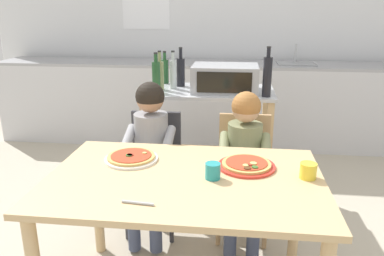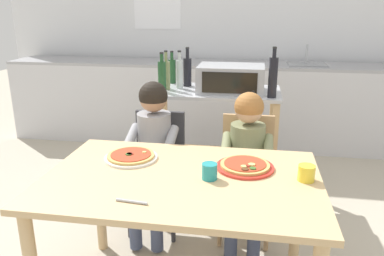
# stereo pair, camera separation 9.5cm
# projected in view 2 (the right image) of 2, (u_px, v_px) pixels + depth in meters

# --- Properties ---
(ground_plane) EXTENTS (11.72, 11.72, 0.00)m
(ground_plane) POSITION_uv_depth(u_px,v_px,m) (209.00, 197.00, 3.17)
(ground_plane) COLOR #B7AD99
(back_wall_tiled) EXTENTS (5.47, 0.13, 2.70)m
(back_wall_tiled) POSITION_uv_depth(u_px,v_px,m) (230.00, 20.00, 4.47)
(back_wall_tiled) COLOR silver
(back_wall_tiled) RESTS_ON ground
(kitchen_counter) EXTENTS (4.92, 0.60, 1.11)m
(kitchen_counter) POSITION_uv_depth(u_px,v_px,m) (225.00, 103.00, 4.36)
(kitchen_counter) COLOR silver
(kitchen_counter) RESTS_ON ground
(kitchen_island_cart) EXTENTS (1.02, 0.56, 0.88)m
(kitchen_island_cart) POSITION_uv_depth(u_px,v_px,m) (214.00, 126.00, 3.11)
(kitchen_island_cart) COLOR #B7BABF
(kitchen_island_cart) RESTS_ON ground
(toaster_oven) EXTENTS (0.50, 0.37, 0.20)m
(toaster_oven) POSITION_uv_depth(u_px,v_px,m) (231.00, 79.00, 2.94)
(toaster_oven) COLOR #999BA0
(toaster_oven) RESTS_ON kitchen_island_cart
(bottle_clear_vinegar) EXTENTS (0.06, 0.06, 0.36)m
(bottle_clear_vinegar) POSITION_uv_depth(u_px,v_px,m) (273.00, 77.00, 2.73)
(bottle_clear_vinegar) COLOR black
(bottle_clear_vinegar) RESTS_ON kitchen_island_cart
(bottle_dark_olive_oil) EXTENTS (0.06, 0.06, 0.27)m
(bottle_dark_olive_oil) POSITION_uv_depth(u_px,v_px,m) (172.00, 70.00, 3.26)
(bottle_dark_olive_oil) COLOR #1E4723
(bottle_dark_olive_oil) RESTS_ON kitchen_island_cart
(bottle_tall_green_wine) EXTENTS (0.06, 0.06, 0.30)m
(bottle_tall_green_wine) POSITION_uv_depth(u_px,v_px,m) (166.00, 74.00, 3.01)
(bottle_tall_green_wine) COLOR olive
(bottle_tall_green_wine) RESTS_ON kitchen_island_cart
(bottle_brown_beer) EXTENTS (0.07, 0.07, 0.32)m
(bottle_brown_beer) POSITION_uv_depth(u_px,v_px,m) (187.00, 71.00, 3.13)
(bottle_brown_beer) COLOR black
(bottle_brown_beer) RESTS_ON kitchen_island_cart
(bottle_squat_spirits) EXTENTS (0.05, 0.05, 0.30)m
(bottle_squat_spirits) POSITION_uv_depth(u_px,v_px,m) (180.00, 73.00, 3.04)
(bottle_squat_spirits) COLOR #ADB7B2
(bottle_squat_spirits) RESTS_ON kitchen_island_cart
(bottle_slim_sauce) EXTENTS (0.06, 0.06, 0.30)m
(bottle_slim_sauce) POSITION_uv_depth(u_px,v_px,m) (162.00, 76.00, 2.91)
(bottle_slim_sauce) COLOR #1E4723
(bottle_slim_sauce) RESTS_ON kitchen_island_cart
(dining_table) EXTENTS (1.33, 0.87, 0.73)m
(dining_table) POSITION_uv_depth(u_px,v_px,m) (182.00, 194.00, 1.88)
(dining_table) COLOR tan
(dining_table) RESTS_ON ground
(dining_chair_left) EXTENTS (0.36, 0.36, 0.81)m
(dining_chair_left) POSITION_uv_depth(u_px,v_px,m) (158.00, 162.00, 2.65)
(dining_chair_left) COLOR #333338
(dining_chair_left) RESTS_ON ground
(dining_chair_right) EXTENTS (0.36, 0.36, 0.81)m
(dining_chair_right) POSITION_uv_depth(u_px,v_px,m) (246.00, 168.00, 2.56)
(dining_chair_right) COLOR tan
(dining_chair_right) RESTS_ON ground
(child_in_grey_shirt) EXTENTS (0.32, 0.42, 1.04)m
(child_in_grey_shirt) POSITION_uv_depth(u_px,v_px,m) (152.00, 143.00, 2.48)
(child_in_grey_shirt) COLOR #424C6B
(child_in_grey_shirt) RESTS_ON ground
(child_in_olive_shirt) EXTENTS (0.32, 0.42, 0.99)m
(child_in_olive_shirt) POSITION_uv_depth(u_px,v_px,m) (247.00, 152.00, 2.39)
(child_in_olive_shirt) COLOR #424C6B
(child_in_olive_shirt) RESTS_ON ground
(pizza_plate_white) EXTENTS (0.28, 0.28, 0.03)m
(pizza_plate_white) POSITION_uv_depth(u_px,v_px,m) (131.00, 157.00, 2.06)
(pizza_plate_white) COLOR white
(pizza_plate_white) RESTS_ON dining_table
(pizza_plate_red_rimmed) EXTENTS (0.29, 0.29, 0.03)m
(pizza_plate_red_rimmed) POSITION_uv_depth(u_px,v_px,m) (245.00, 166.00, 1.94)
(pizza_plate_red_rimmed) COLOR red
(pizza_plate_red_rimmed) RESTS_ON dining_table
(drinking_cup_yellow) EXTENTS (0.08, 0.08, 0.08)m
(drinking_cup_yellow) POSITION_uv_depth(u_px,v_px,m) (306.00, 173.00, 1.79)
(drinking_cup_yellow) COLOR yellow
(drinking_cup_yellow) RESTS_ON dining_table
(drinking_cup_teal) EXTENTS (0.07, 0.07, 0.08)m
(drinking_cup_teal) POSITION_uv_depth(u_px,v_px,m) (210.00, 171.00, 1.81)
(drinking_cup_teal) COLOR teal
(drinking_cup_teal) RESTS_ON dining_table
(serving_spoon) EXTENTS (0.14, 0.03, 0.01)m
(serving_spoon) POSITION_uv_depth(u_px,v_px,m) (132.00, 201.00, 1.60)
(serving_spoon) COLOR #B7BABF
(serving_spoon) RESTS_ON dining_table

